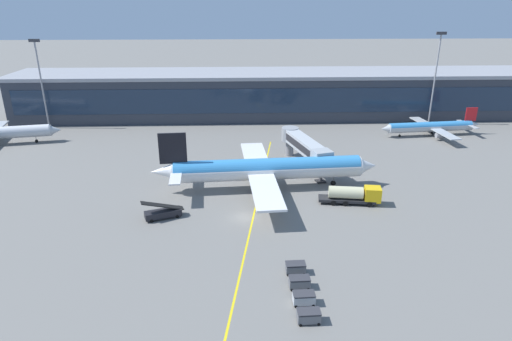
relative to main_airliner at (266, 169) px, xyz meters
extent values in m
plane|color=slate|center=(-4.31, -11.96, -4.01)|extent=(700.00, 700.00, 0.00)
cube|color=yellow|center=(-2.58, -9.96, -4.00)|extent=(11.37, 79.27, 0.01)
cube|color=#2D333D|center=(6.95, 57.21, 2.27)|extent=(156.13, 21.03, 12.55)
cube|color=#1E2D42|center=(6.95, 46.63, 2.90)|extent=(151.45, 0.16, 7.03)
cube|color=#99999E|center=(6.95, 57.21, 9.04)|extent=(159.25, 21.45, 1.00)
cylinder|color=white|center=(0.28, 0.02, -0.14)|extent=(36.23, 6.23, 3.88)
cylinder|color=#388CD1|center=(0.28, 0.02, 0.21)|extent=(35.50, 6.03, 3.73)
cone|color=white|center=(19.63, 1.28, -0.14)|extent=(4.12, 3.94, 3.69)
cone|color=white|center=(-19.25, -1.26, 0.24)|extent=(4.87, 3.60, 3.30)
cube|color=black|center=(-17.20, -1.12, 4.71)|extent=(5.06, 0.69, 5.83)
cube|color=white|center=(-16.96, 2.78, 0.44)|extent=(2.40, 6.33, 0.24)
cube|color=white|center=(-16.45, -4.97, 0.44)|extent=(2.40, 6.33, 0.24)
cube|color=white|center=(-1.83, 9.41, -0.44)|extent=(5.78, 15.42, 0.40)
cube|color=white|center=(-0.59, -9.57, -0.44)|extent=(5.78, 15.42, 0.40)
cylinder|color=#939399|center=(-0.66, 6.76, -1.80)|extent=(3.12, 2.33, 2.14)
cylinder|color=#939399|center=(0.23, -6.79, -1.80)|extent=(3.12, 2.33, 2.14)
cylinder|color=black|center=(13.23, 0.87, -3.51)|extent=(1.02, 0.46, 1.00)
cylinder|color=slate|center=(13.23, 0.87, -2.55)|extent=(0.20, 0.20, 1.92)
cylinder|color=black|center=(-1.99, 1.62, -3.51)|extent=(1.02, 0.46, 1.00)
cylinder|color=slate|center=(-1.99, 1.62, -2.55)|extent=(0.20, 0.20, 1.92)
cylinder|color=black|center=(-1.76, -1.87, -3.51)|extent=(1.02, 0.46, 1.00)
cylinder|color=slate|center=(-1.76, -1.87, -2.55)|extent=(0.20, 0.20, 1.92)
cube|color=#B2B7BC|center=(8.85, 10.93, 1.16)|extent=(7.34, 17.12, 2.80)
cube|color=#232328|center=(8.90, 10.94, 1.16)|extent=(6.75, 14.54, 1.54)
cube|color=#9EA3A8|center=(11.08, 2.76, 1.16)|extent=(4.31, 4.03, 2.94)
cylinder|color=#4C4C51|center=(11.08, 2.76, -2.13)|extent=(0.70, 0.70, 3.76)
cube|color=#262628|center=(11.08, 2.76, -3.86)|extent=(2.21, 2.21, 0.30)
cylinder|color=gray|center=(6.63, 19.09, 1.16)|extent=(3.90, 3.90, 3.08)
cylinder|color=gray|center=(6.63, 19.09, -2.13)|extent=(1.80, 1.80, 3.76)
cube|color=#232326|center=(14.03, -7.21, -3.26)|extent=(10.26, 3.93, 0.50)
cube|color=yellow|center=(18.38, -7.85, -2.01)|extent=(3.13, 2.88, 2.50)
cube|color=black|center=(19.63, -8.03, -1.51)|extent=(0.49, 2.30, 1.12)
cylinder|color=beige|center=(13.75, -7.17, -1.91)|extent=(6.26, 3.05, 2.20)
cylinder|color=black|center=(18.00, -6.59, -3.51)|extent=(1.04, 0.49, 1.00)
cylinder|color=black|center=(17.65, -8.94, -3.51)|extent=(1.04, 0.49, 1.00)
cylinder|color=black|center=(13.90, -5.99, -3.51)|extent=(1.04, 0.49, 1.00)
cylinder|color=black|center=(13.56, -8.34, -3.51)|extent=(1.04, 0.49, 1.00)
cylinder|color=black|center=(11.82, -5.68, -3.51)|extent=(1.04, 0.49, 1.00)
cylinder|color=black|center=(11.48, -8.03, -3.51)|extent=(1.04, 0.49, 1.00)
cube|color=black|center=(-17.87, -11.69, -3.16)|extent=(6.29, 3.85, 1.10)
cube|color=black|center=(-17.87, -11.69, -1.71)|extent=(6.93, 3.63, 2.38)
cylinder|color=black|center=(-16.19, -10.17, -3.71)|extent=(0.65, 0.44, 0.60)
cylinder|color=black|center=(-15.60, -11.77, -3.71)|extent=(0.65, 0.44, 0.60)
cylinder|color=black|center=(-20.14, -11.61, -3.71)|extent=(0.65, 0.44, 0.60)
cylinder|color=black|center=(-19.55, -13.22, -3.71)|extent=(0.65, 0.44, 0.60)
cube|color=#595B60|center=(2.56, -37.87, -3.28)|extent=(2.65, 1.59, 1.10)
cube|color=#333338|center=(2.56, -37.87, -2.58)|extent=(2.70, 1.62, 0.10)
cylinder|color=black|center=(1.54, -38.66, -3.83)|extent=(0.36, 0.13, 0.36)
cylinder|color=black|center=(1.49, -37.16, -3.83)|extent=(0.36, 0.13, 0.36)
cylinder|color=black|center=(3.62, -38.59, -3.83)|extent=(0.36, 0.13, 0.36)
cylinder|color=black|center=(3.57, -37.09, -3.83)|extent=(0.36, 0.13, 0.36)
cube|color=#B2B7BC|center=(2.45, -34.68, -3.28)|extent=(2.65, 1.59, 1.10)
cube|color=#333338|center=(2.45, -34.68, -2.58)|extent=(2.70, 1.62, 0.10)
cylinder|color=black|center=(1.44, -35.46, -3.83)|extent=(0.36, 0.13, 0.36)
cylinder|color=black|center=(1.39, -33.96, -3.83)|extent=(0.36, 0.13, 0.36)
cylinder|color=black|center=(3.52, -35.39, -3.83)|extent=(0.36, 0.13, 0.36)
cylinder|color=black|center=(3.47, -33.89, -3.83)|extent=(0.36, 0.13, 0.36)
cube|color=#595B60|center=(2.35, -31.48, -3.28)|extent=(2.65, 1.59, 1.10)
cube|color=#333338|center=(2.35, -31.48, -2.58)|extent=(2.70, 1.62, 0.10)
cylinder|color=black|center=(1.33, -32.26, -3.83)|extent=(0.36, 0.13, 0.36)
cylinder|color=black|center=(1.28, -30.76, -3.83)|extent=(0.36, 0.13, 0.36)
cylinder|color=black|center=(3.41, -32.19, -3.83)|extent=(0.36, 0.13, 0.36)
cylinder|color=black|center=(3.36, -30.69, -3.83)|extent=(0.36, 0.13, 0.36)
cube|color=#595B60|center=(2.24, -28.28, -3.28)|extent=(2.65, 1.59, 1.10)
cube|color=#333338|center=(2.24, -28.28, -2.58)|extent=(2.70, 1.62, 0.10)
cylinder|color=black|center=(1.23, -29.06, -3.83)|extent=(0.36, 0.13, 0.36)
cylinder|color=black|center=(1.18, -27.56, -3.83)|extent=(0.36, 0.13, 0.36)
cylinder|color=black|center=(3.30, -28.99, -3.83)|extent=(0.36, 0.13, 0.36)
cylinder|color=black|center=(3.25, -27.49, -3.83)|extent=(0.36, 0.13, 0.36)
cylinder|color=#B2B7BC|center=(45.84, 33.61, -1.65)|extent=(23.44, 4.83, 2.46)
cylinder|color=#388CD1|center=(45.84, 33.61, -1.43)|extent=(22.97, 4.68, 2.36)
cone|color=#B2B7BC|center=(33.38, 32.33, -1.65)|extent=(2.69, 2.58, 2.34)
cone|color=#B2B7BC|center=(58.41, 34.90, -1.41)|extent=(3.15, 2.38, 2.09)
cube|color=red|center=(56.94, 34.75, 1.42)|extent=(3.20, 0.54, 3.69)
cube|color=#B2B7BC|center=(56.69, 32.25, -1.28)|extent=(1.59, 4.04, 0.14)
cube|color=#B2B7BC|center=(56.19, 37.14, -1.28)|extent=(1.59, 4.04, 0.14)
cube|color=#B2B7BC|center=(47.36, 27.60, -1.84)|extent=(3.86, 10.03, 0.24)
cube|color=#B2B7BC|center=(46.11, 39.79, -1.84)|extent=(3.86, 10.03, 0.24)
cylinder|color=#939399|center=(46.58, 29.30, -2.69)|extent=(2.02, 1.54, 1.35)
cylinder|color=#939399|center=(45.69, 37.98, -2.69)|extent=(2.02, 1.54, 1.35)
cylinder|color=black|center=(37.49, 32.75, -3.71)|extent=(0.62, 0.30, 0.60)
cylinder|color=slate|center=(37.49, 32.75, -3.15)|extent=(0.12, 0.12, 1.12)
cylinder|color=black|center=(47.34, 32.65, -3.71)|extent=(0.62, 0.30, 0.60)
cylinder|color=slate|center=(47.34, 32.65, -3.15)|extent=(0.12, 0.12, 1.12)
cylinder|color=black|center=(47.12, 34.85, -3.71)|extent=(0.62, 0.30, 0.60)
cylinder|color=slate|center=(47.12, 34.85, -3.15)|extent=(0.12, 0.12, 1.12)
cone|color=#B2B7BC|center=(-51.95, 32.44, -1.07)|extent=(3.30, 3.18, 2.70)
cylinder|color=black|center=(-56.78, 31.52, -3.64)|extent=(0.77, 0.42, 0.72)
cylinder|color=slate|center=(-56.78, 31.52, -2.89)|extent=(0.14, 0.14, 1.52)
cylinder|color=gray|center=(-58.95, 45.21, 7.75)|extent=(0.44, 0.44, 23.51)
cube|color=#333338|center=(-58.95, 45.21, 19.90)|extent=(2.80, 0.50, 0.80)
cylinder|color=gray|center=(50.34, 45.21, 8.52)|extent=(0.44, 0.44, 25.05)
cube|color=#333338|center=(50.34, 45.21, 21.45)|extent=(2.80, 0.50, 0.80)
camera|label=1|loc=(-4.94, -77.98, 30.14)|focal=30.95mm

